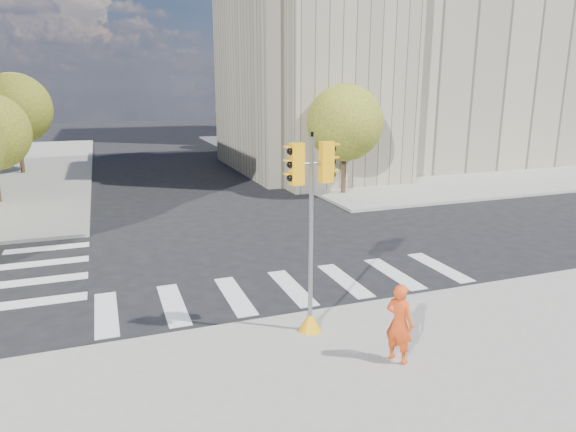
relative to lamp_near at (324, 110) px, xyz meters
The scene contains 12 objects.
ground 16.76m from the lamp_near, 119.74° to the right, with size 160.00×160.00×0.00m, color black.
sidewalk_far_right 17.56m from the lamp_near, 45.00° to the left, with size 28.00×40.00×0.15m, color gray.
civic_building 9.54m from the lamp_near, 34.00° to the left, with size 26.00×16.00×19.39m.
office_tower 32.99m from the lamp_near, 63.43° to the left, with size 20.00×18.00×30.00m, color #9EA0A3.
tree_lw_far 21.03m from the lamp_near, 151.61° to the left, with size 4.80×4.80×6.95m.
tree_re_near 4.07m from the lamp_near, 97.13° to the right, with size 4.20×4.20×6.16m.
tree_re_mid 8.02m from the lamp_near, 93.58° to the left, with size 4.60×4.60×6.66m.
tree_re_far 20.02m from the lamp_near, 91.43° to the left, with size 4.00×4.00×5.88m.
lamp_near is the anchor object (origin of this frame).
lamp_far 14.00m from the lamp_near, 90.00° to the left, with size 0.35×0.18×8.11m.
traffic_signal 21.13m from the lamp_near, 114.68° to the right, with size 1.07×0.56×4.88m.
photographer 22.65m from the lamp_near, 109.62° to the right, with size 0.65×0.43×1.79m, color #E64715.
Camera 1 is at (-5.26, -15.80, 6.02)m, focal length 32.00 mm.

